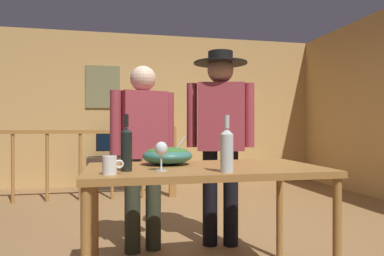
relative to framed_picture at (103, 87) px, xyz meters
name	(u,v)px	position (x,y,z in m)	size (l,w,h in m)	color
ground_plane	(205,234)	(1.07, -3.06, -1.73)	(8.12, 8.12, 0.00)	olive
back_wall	(163,110)	(1.07, 0.06, -0.39)	(5.78, 0.10, 2.69)	tan
framed_picture	(103,87)	(0.00, 0.00, 0.00)	(0.59, 0.03, 0.74)	olive
stair_railing	(111,155)	(0.15, -1.19, -1.11)	(2.71, 0.10, 1.04)	#9E6B33
tv_console	(115,172)	(0.21, -0.29, -1.47)	(0.90, 0.40, 0.53)	#38281E
flat_screen_tv	(115,142)	(0.21, -0.32, -0.95)	(0.62, 0.12, 0.44)	black
serving_table	(205,178)	(0.79, -4.15, -1.03)	(1.48, 0.81, 0.78)	#9E6B33
salad_bowl	(167,155)	(0.57, -3.98, -0.89)	(0.34, 0.34, 0.20)	#337060
wine_glass	(161,150)	(0.49, -4.31, -0.84)	(0.07, 0.07, 0.17)	silver
wine_bottle_dark	(126,148)	(0.29, -4.28, -0.82)	(0.07, 0.07, 0.33)	black
wine_bottle_clear	(227,149)	(0.84, -4.45, -0.83)	(0.07, 0.07, 0.32)	silver
mug_white	(110,165)	(0.21, -4.41, -0.91)	(0.11, 0.08, 0.10)	white
person_standing_left	(143,143)	(0.45, -3.39, -0.84)	(0.54, 0.30, 1.54)	#2D3323
person_standing_right	(220,129)	(1.12, -3.39, -0.72)	(0.57, 0.47, 1.69)	black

